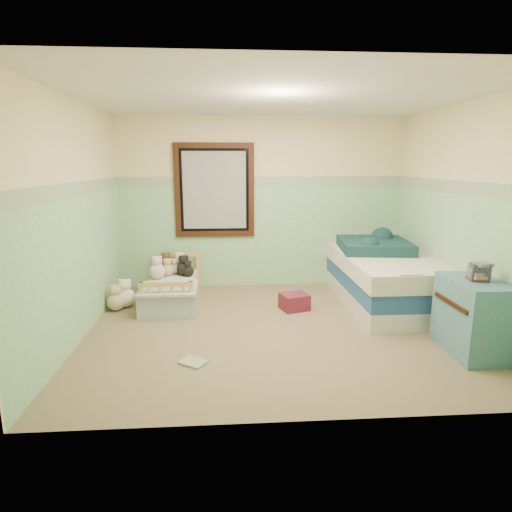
{
  "coord_description": "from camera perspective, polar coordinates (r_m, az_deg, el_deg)",
  "views": [
    {
      "loc": [
        -0.53,
        -4.54,
        1.84
      ],
      "look_at": [
        -0.19,
        0.35,
        0.77
      ],
      "focal_mm": 29.85,
      "sensor_mm": 36.0,
      "label": 1
    }
  ],
  "objects": [
    {
      "name": "floor",
      "position": [
        4.93,
        2.52,
        -9.71
      ],
      "size": [
        4.2,
        3.6,
        0.02
      ],
      "primitive_type": "cube",
      "color": "brown",
      "rests_on": "ground"
    },
    {
      "name": "ceiling",
      "position": [
        4.62,
        2.83,
        20.68
      ],
      "size": [
        4.2,
        3.6,
        0.02
      ],
      "primitive_type": "cube",
      "color": "silver",
      "rests_on": "wall_back"
    },
    {
      "name": "wall_back",
      "position": [
        6.39,
        0.8,
        7.04
      ],
      "size": [
        4.2,
        0.04,
        2.5
      ],
      "primitive_type": "cube",
      "color": "beige",
      "rests_on": "floor"
    },
    {
      "name": "wall_front",
      "position": [
        2.85,
        6.84,
        0.34
      ],
      "size": [
        4.2,
        0.04,
        2.5
      ],
      "primitive_type": "cube",
      "color": "beige",
      "rests_on": "floor"
    },
    {
      "name": "wall_left",
      "position": [
        4.84,
        -22.96,
        4.37
      ],
      "size": [
        0.04,
        3.6,
        2.5
      ],
      "primitive_type": "cube",
      "color": "beige",
      "rests_on": "floor"
    },
    {
      "name": "wall_right",
      "position": [
        5.28,
        26.03,
        4.68
      ],
      "size": [
        0.04,
        3.6,
        2.5
      ],
      "primitive_type": "cube",
      "color": "beige",
      "rests_on": "floor"
    },
    {
      "name": "wainscot_mint",
      "position": [
        6.44,
        0.79,
        2.59
      ],
      "size": [
        4.2,
        0.01,
        1.5
      ],
      "primitive_type": "cube",
      "color": "#80B78F",
      "rests_on": "floor"
    },
    {
      "name": "border_strip",
      "position": [
        6.35,
        0.82,
        9.94
      ],
      "size": [
        4.2,
        0.01,
        0.15
      ],
      "primitive_type": "cube",
      "color": "slate",
      "rests_on": "wall_back"
    },
    {
      "name": "window_frame",
      "position": [
        6.31,
        -5.59,
        8.74
      ],
      "size": [
        1.16,
        0.06,
        1.36
      ],
      "primitive_type": "cube",
      "color": "black",
      "rests_on": "wall_back"
    },
    {
      "name": "window_blinds",
      "position": [
        6.32,
        -5.59,
        8.74
      ],
      "size": [
        0.92,
        0.01,
        1.12
      ],
      "primitive_type": "cube",
      "color": "#B9B9B3",
      "rests_on": "window_frame"
    },
    {
      "name": "toddler_bed_frame",
      "position": [
        5.9,
        -11.03,
        -5.21
      ],
      "size": [
        0.65,
        1.3,
        0.17
      ],
      "primitive_type": "cube",
      "color": "#BB8B43",
      "rests_on": "floor"
    },
    {
      "name": "toddler_mattress",
      "position": [
        5.86,
        -11.09,
        -3.87
      ],
      "size": [
        0.59,
        1.24,
        0.12
      ],
      "primitive_type": "cube",
      "color": "silver",
      "rests_on": "toddler_bed_frame"
    },
    {
      "name": "patchwork_quilt",
      "position": [
        5.46,
        -11.63,
        -4.29
      ],
      "size": [
        0.71,
        0.65,
        0.03
      ],
      "primitive_type": "cube",
      "color": "#6B8FD5",
      "rests_on": "toddler_mattress"
    },
    {
      "name": "plush_bed_brown",
      "position": [
        6.32,
        -11.96,
        -1.23
      ],
      "size": [
        0.2,
        0.2,
        0.2
      ],
      "primitive_type": "sphere",
      "color": "brown",
      "rests_on": "toddler_mattress"
    },
    {
      "name": "plush_bed_white",
      "position": [
        6.3,
        -10.16,
        -1.22
      ],
      "size": [
        0.2,
        0.2,
        0.2
      ],
      "primitive_type": "sphere",
      "color": "silver",
      "rests_on": "toddler_mattress"
    },
    {
      "name": "plush_bed_tan",
      "position": [
        6.11,
        -11.77,
        -1.84
      ],
      "size": [
        0.17,
        0.17,
        0.17
      ],
      "primitive_type": "sphere",
      "color": "#DCBF87",
      "rests_on": "toddler_mattress"
    },
    {
      "name": "plush_bed_dark",
      "position": [
        6.07,
        -9.62,
        -1.68
      ],
      "size": [
        0.2,
        0.2,
        0.2
      ],
      "primitive_type": "sphere",
      "color": "black",
      "rests_on": "toddler_mattress"
    },
    {
      "name": "plush_floor_cream",
      "position": [
        5.82,
        -17.1,
        -5.33
      ],
      "size": [
        0.25,
        0.25,
        0.25
      ],
      "primitive_type": "sphere",
      "color": "white",
      "rests_on": "floor"
    },
    {
      "name": "plush_floor_tan",
      "position": [
        5.73,
        -18.24,
        -5.83
      ],
      "size": [
        0.23,
        0.23,
        0.23
      ],
      "primitive_type": "sphere",
      "color": "#DCBF87",
      "rests_on": "floor"
    },
    {
      "name": "twin_bed_frame",
      "position": [
        5.98,
        16.61,
        -4.99
      ],
      "size": [
        1.07,
        2.13,
        0.22
      ],
      "primitive_type": "cube",
      "color": "white",
      "rests_on": "floor"
    },
    {
      "name": "twin_boxspring",
      "position": [
        5.92,
        16.74,
        -2.96
      ],
      "size": [
        1.07,
        2.13,
        0.22
      ],
      "primitive_type": "cube",
      "color": "#1A4F85",
      "rests_on": "twin_bed_frame"
    },
    {
      "name": "twin_mattress",
      "position": [
        5.87,
        16.87,
        -0.89
      ],
      "size": [
        1.11,
        2.18,
        0.22
      ],
      "primitive_type": "cube",
      "color": "silver",
      "rests_on": "twin_boxspring"
    },
    {
      "name": "teal_blanket",
      "position": [
        6.09,
        15.55,
        1.39
      ],
      "size": [
        1.01,
        1.06,
        0.14
      ],
      "primitive_type": "cube",
      "rotation": [
        0.0,
        0.0,
        -0.11
      ],
      "color": "#0E282E",
      "rests_on": "twin_mattress"
    },
    {
      "name": "dresser",
      "position": [
        4.7,
        27.06,
        -7.27
      ],
      "size": [
        0.46,
        0.74,
        0.74
      ],
      "primitive_type": "cube",
      "color": "#3F6E85",
      "rests_on": "floor"
    },
    {
      "name": "book_stack",
      "position": [
        4.56,
        27.76,
        -1.95
      ],
      "size": [
        0.19,
        0.16,
        0.17
      ],
      "primitive_type": "cube",
      "rotation": [
        0.0,
        0.0,
        -0.23
      ],
      "color": "#482C2D",
      "rests_on": "dresser"
    },
    {
      "name": "red_pillow",
      "position": [
        5.5,
        5.16,
        -6.12
      ],
      "size": [
        0.4,
        0.37,
        0.21
      ],
      "primitive_type": "cube",
      "rotation": [
        0.0,
        0.0,
        0.31
      ],
      "color": "#A11C3B",
      "rests_on": "floor"
    },
    {
      "name": "floor_book",
      "position": [
        4.15,
        -8.38,
        -13.91
      ],
      "size": [
        0.3,
        0.28,
        0.02
      ],
      "primitive_type": "cube",
      "rotation": [
        0.0,
        0.0,
        -0.59
      ],
      "color": "#F2B347",
      "rests_on": "floor"
    },
    {
      "name": "extra_plush_0",
      "position": [
        5.97,
        -13.07,
        -1.99
      ],
      "size": [
        0.22,
        0.22,
        0.22
      ],
      "primitive_type": "sphere",
      "color": "silver",
      "rests_on": "toddler_mattress"
    },
    {
      "name": "extra_plush_1",
      "position": [
        6.17,
        -9.77,
        -1.59
      ],
      "size": [
        0.18,
        0.18,
        0.18
      ],
      "primitive_type": "sphere",
      "color": "black",
      "rests_on": "toddler_mattress"
    },
    {
      "name": "extra_plush_2",
      "position": [
        6.2,
        -10.84,
        -1.67
      ],
      "size": [
        0.15,
        0.15,
        0.15
      ],
      "primitive_type": "sphere",
      "color": "#DCBF87",
      "rests_on": "toddler_mattress"
    },
    {
      "name": "extra_plush_3",
      "position": [
        6.01,
        -9.05,
        -2.02
      ],
      "size": [
        0.15,
        0.15,
        0.15
      ],
      "primitive_type": "sphere",
      "color": "black",
      "rests_on": "toddler_mattress"
    }
  ]
}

